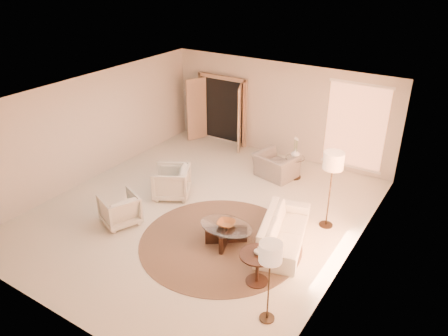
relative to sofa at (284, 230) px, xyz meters
The scene contains 18 objects.
room 2.44m from the sofa, behind, with size 7.04×8.04×2.83m.
windows_right 1.64m from the sofa, ahead, with size 0.10×6.40×2.40m, color #FF9A66, non-canonical shape.
window_back_corner 4.15m from the sofa, 88.37° to the left, with size 1.70×0.10×2.40m, color #FF9A66, non-canonical shape.
curtains_right 1.89m from the sofa, 41.29° to the left, with size 0.06×5.20×2.60m, color beige, non-canonical shape.
french_doors 5.69m from the sofa, 136.44° to the left, with size 1.95×0.66×2.16m.
area_rug 1.36m from the sofa, 148.07° to the right, with size 3.46×3.46×0.01m, color #3B281D.
sofa is the anchor object (origin of this frame).
armchair_left 3.25m from the sofa, behind, with size 0.85×0.80×0.88m, color beige.
armchair_right 3.68m from the sofa, 159.36° to the right, with size 0.77×0.72×0.79m, color beige.
accent_chair 3.04m from the sofa, 119.74° to the left, with size 1.05×0.68×0.92m, color gray.
coffee_table 1.21m from the sofa, 147.21° to the right, with size 1.48×1.48×0.43m.
end_table 1.40m from the sofa, 84.73° to the right, with size 0.68×0.68×0.64m.
side_table 3.08m from the sofa, 110.25° to the left, with size 0.51×0.51×0.60m.
floor_lamp_near 1.74m from the sofa, 64.43° to the left, with size 0.44×0.44×1.81m.
floor_lamp_far 2.43m from the sofa, 71.22° to the right, with size 0.37×0.37×1.54m.
bowl 1.22m from the sofa, 147.21° to the right, with size 0.38×0.38×0.09m, color brown.
end_vase 1.45m from the sofa, 84.73° to the right, with size 0.15×0.15×0.16m, color white.
side_vase 3.10m from the sofa, 110.25° to the left, with size 0.24×0.24×0.25m, color white.
Camera 1 is at (5.23, -7.15, 5.55)m, focal length 35.00 mm.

